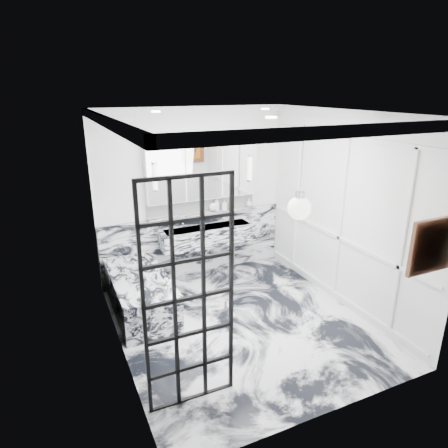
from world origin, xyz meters
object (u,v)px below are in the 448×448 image
trough_sink (208,235)px  bathtub (140,293)px  mirror_cabinet (203,169)px  crittall_door (189,298)px

trough_sink → bathtub: bearing=-153.5°
mirror_cabinet → crittall_door: bearing=-114.2°
crittall_door → trough_sink: crittall_door is taller
mirror_cabinet → bathtub: (-1.32, -0.83, -1.54)m
mirror_cabinet → bathtub: size_ratio=1.15×
mirror_cabinet → bathtub: 2.20m
crittall_door → trough_sink: 2.93m
crittall_door → bathtub: crittall_door is taller
crittall_door → bathtub: bearing=92.4°
crittall_door → mirror_cabinet: (1.25, 2.78, 0.64)m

